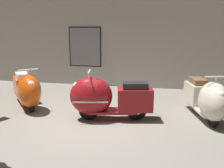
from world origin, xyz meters
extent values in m
plane|color=slate|center=(0.00, 0.00, 0.00)|extent=(60.00, 60.00, 0.00)
cube|color=#ADA89E|center=(0.00, 3.99, 1.69)|extent=(18.00, 0.20, 3.38)
cube|color=black|center=(-1.16, 3.88, 1.38)|extent=(1.18, 0.03, 1.40)
cube|color=gray|center=(-1.16, 3.86, 1.38)|extent=(1.10, 0.01, 1.32)
cylinder|color=black|center=(-1.60, 0.77, 0.22)|extent=(0.35, 0.39, 0.43)
cylinder|color=silver|center=(-1.60, 0.77, 0.22)|extent=(0.21, 0.22, 0.20)
cylinder|color=black|center=(-2.27, 1.55, 0.22)|extent=(0.35, 0.39, 0.43)
cylinder|color=silver|center=(-2.27, 1.55, 0.22)|extent=(0.21, 0.22, 0.20)
cube|color=#C6470F|center=(-1.93, 1.16, 0.20)|extent=(0.97, 1.04, 0.05)
ellipsoid|color=#C6470F|center=(-1.63, 0.81, 0.53)|extent=(1.02, 1.06, 0.82)
cube|color=#C6470F|center=(-2.24, 1.52, 0.46)|extent=(0.81, 0.84, 0.48)
cube|color=silver|center=(-2.24, 1.52, 0.76)|extent=(0.57, 0.59, 0.13)
sphere|color=silver|center=(-1.43, 0.58, 0.75)|extent=(0.16, 0.16, 0.16)
cylinder|color=silver|center=(-1.61, 0.79, 0.90)|extent=(0.05, 0.05, 0.30)
cylinder|color=silver|center=(-1.61, 0.79, 1.06)|extent=(0.39, 0.34, 0.03)
cylinder|color=black|center=(-0.01, 0.55, 0.23)|extent=(0.47, 0.18, 0.46)
cylinder|color=silver|center=(-0.01, 0.55, 0.23)|extent=(0.22, 0.15, 0.21)
cylinder|color=black|center=(1.05, 0.78, 0.23)|extent=(0.47, 0.18, 0.46)
cylinder|color=silver|center=(1.05, 0.78, 0.23)|extent=(0.22, 0.15, 0.21)
cube|color=maroon|center=(0.52, 0.67, 0.21)|extent=(1.15, 0.63, 0.06)
ellipsoid|color=maroon|center=(0.04, 0.57, 0.55)|extent=(1.06, 0.78, 0.87)
cube|color=maroon|center=(1.00, 0.77, 0.48)|extent=(0.85, 0.61, 0.50)
cube|color=black|center=(1.00, 0.77, 0.80)|extent=(0.60, 0.43, 0.14)
sphere|color=silver|center=(-0.27, 0.50, 0.79)|extent=(0.17, 0.17, 0.17)
cylinder|color=silver|center=(0.01, 0.56, 0.95)|extent=(0.05, 0.05, 0.32)
cylinder|color=silver|center=(0.01, 0.56, 1.11)|extent=(0.14, 0.50, 0.04)
cube|color=silver|center=(0.10, 0.28, 0.50)|extent=(0.75, 0.17, 0.03)
cylinder|color=black|center=(2.68, 0.72, 0.22)|extent=(0.19, 0.45, 0.44)
cylinder|color=silver|center=(2.68, 0.72, 0.22)|extent=(0.15, 0.22, 0.20)
cylinder|color=black|center=(2.44, 1.73, 0.22)|extent=(0.19, 0.45, 0.44)
cylinder|color=silver|center=(2.44, 1.73, 0.22)|extent=(0.15, 0.22, 0.20)
cube|color=beige|center=(2.56, 1.23, 0.20)|extent=(0.63, 1.11, 0.05)
ellipsoid|color=beige|center=(2.67, 0.77, 0.53)|extent=(0.77, 1.03, 0.83)
cube|color=beige|center=(2.45, 1.69, 0.46)|extent=(0.60, 0.83, 0.48)
cube|color=brown|center=(2.45, 1.69, 0.77)|extent=(0.42, 0.58, 0.13)
sphere|color=silver|center=(2.74, 0.47, 0.76)|extent=(0.16, 0.16, 0.16)
cylinder|color=silver|center=(2.68, 0.74, 0.92)|extent=(0.05, 0.05, 0.31)
cylinder|color=silver|center=(2.68, 0.74, 1.07)|extent=(0.48, 0.15, 0.04)
camera|label=1|loc=(1.61, -4.54, 2.06)|focal=39.52mm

